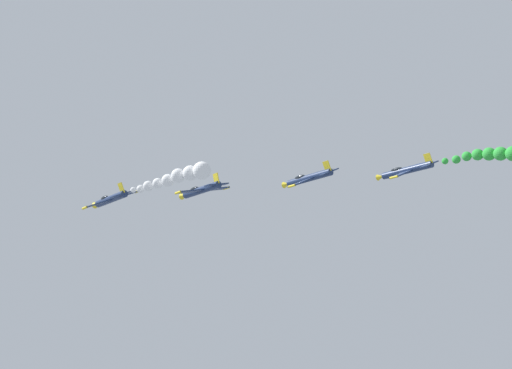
{
  "coord_description": "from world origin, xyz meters",
  "views": [
    {
      "loc": [
        -52.72,
        -62.45,
        46.93
      ],
      "look_at": [
        0.0,
        0.0,
        68.43
      ],
      "focal_mm": 38.33,
      "sensor_mm": 36.0,
      "label": 1
    }
  ],
  "objects_px": {
    "airplane_left_inner": "(201,190)",
    "airplane_left_outer": "(406,170)",
    "airplane_right_inner": "(308,178)",
    "airplane_lead": "(110,199)"
  },
  "relations": [
    {
      "from": "airplane_lead",
      "to": "airplane_right_inner",
      "type": "relative_size",
      "value": 1.0
    },
    {
      "from": "airplane_left_outer",
      "to": "airplane_lead",
      "type": "bearing_deg",
      "value": 141.61
    },
    {
      "from": "airplane_left_inner",
      "to": "airplane_right_inner",
      "type": "relative_size",
      "value": 1.0
    },
    {
      "from": "airplane_lead",
      "to": "airplane_right_inner",
      "type": "distance_m",
      "value": 30.54
    },
    {
      "from": "airplane_right_inner",
      "to": "airplane_left_outer",
      "type": "distance_m",
      "value": 15.74
    },
    {
      "from": "airplane_lead",
      "to": "airplane_left_outer",
      "type": "distance_m",
      "value": 46.23
    },
    {
      "from": "airplane_left_inner",
      "to": "airplane_left_outer",
      "type": "bearing_deg",
      "value": -39.34
    },
    {
      "from": "airplane_right_inner",
      "to": "airplane_left_outer",
      "type": "xyz_separation_m",
      "value": [
        12.85,
        -8.93,
        1.66
      ]
    },
    {
      "from": "airplane_right_inner",
      "to": "airplane_lead",
      "type": "bearing_deg",
      "value": 139.77
    },
    {
      "from": "airplane_left_inner",
      "to": "airplane_right_inner",
      "type": "height_order",
      "value": "airplane_right_inner"
    }
  ]
}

